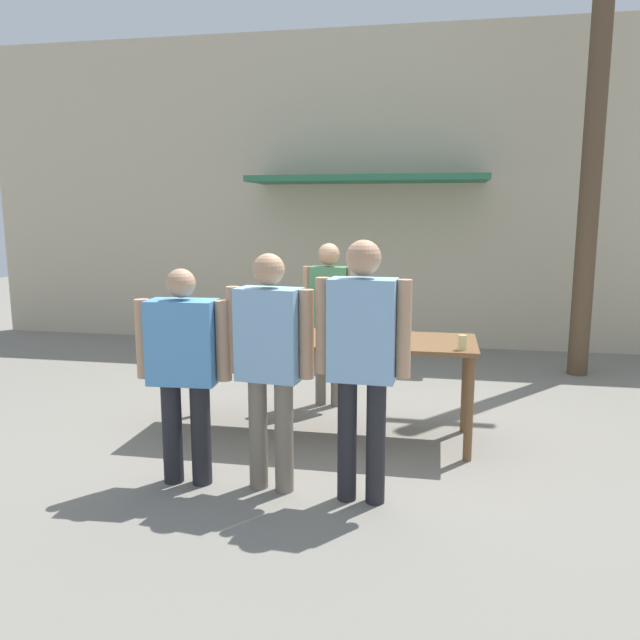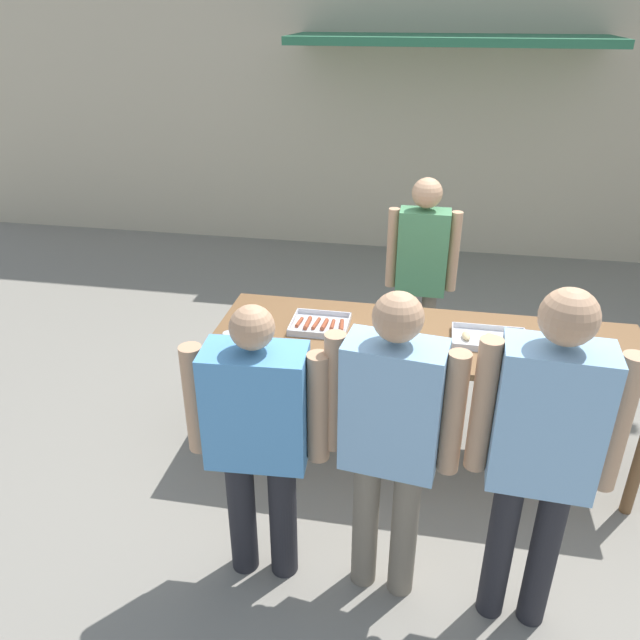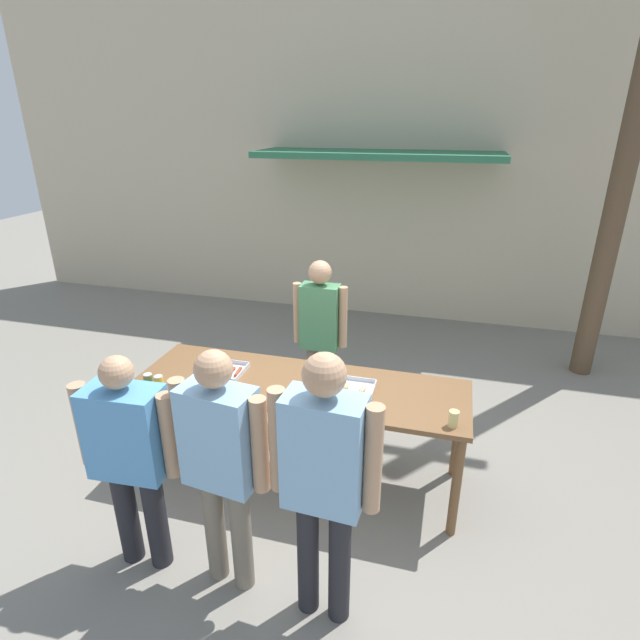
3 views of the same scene
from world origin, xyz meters
name	(u,v)px [view 3 (image 3 of 3)]	position (x,y,z in m)	size (l,w,h in m)	color
ground_plane	(302,473)	(0.00, 0.00, 0.00)	(24.00, 24.00, 0.00)	gray
building_facade_back	(383,163)	(0.00, 3.98, 2.26)	(12.00, 1.11, 4.50)	beige
serving_table	(300,393)	(0.00, 0.00, 0.80)	(2.65, 0.81, 0.89)	brown
food_tray_sausages	(223,371)	(-0.68, 0.00, 0.91)	(0.36, 0.32, 0.04)	silver
food_tray_buns	(345,387)	(0.37, 0.00, 0.91)	(0.45, 0.29, 0.05)	silver
condiment_jar_mustard	(148,378)	(-1.19, -0.29, 0.92)	(0.07, 0.07, 0.06)	#567A38
condiment_jar_ketchup	(158,380)	(-1.09, -0.30, 0.92)	(0.07, 0.07, 0.06)	gold
beer_cup	(454,419)	(1.19, -0.29, 0.95)	(0.07, 0.07, 0.12)	#DBC67A
person_server_behind_table	(320,327)	(-0.08, 0.89, 1.00)	(0.52, 0.22, 1.66)	#756B5B
person_customer_holding_hotdog	(130,450)	(-0.77, -1.14, 0.92)	(0.69, 0.29, 1.57)	#232328
person_customer_with_cup	(324,472)	(0.51, -1.19, 1.06)	(0.63, 0.26, 1.78)	#232328
person_customer_waiting_in_line	(221,455)	(-0.14, -1.13, 1.00)	(0.63, 0.30, 1.69)	#756B5B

